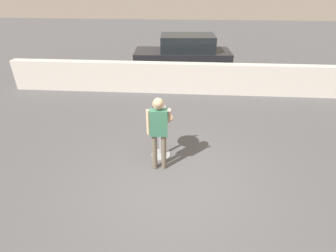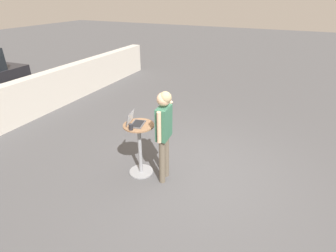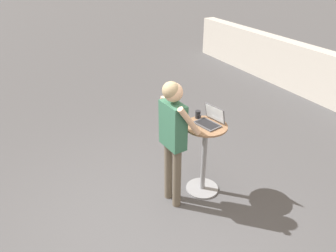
# 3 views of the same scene
# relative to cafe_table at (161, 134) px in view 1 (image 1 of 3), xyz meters

# --- Properties ---
(ground_plane) EXTENTS (50.00, 50.00, 0.00)m
(ground_plane) POSITION_rel_cafe_table_xyz_m (0.35, -0.98, -0.60)
(ground_plane) COLOR #4C4C4F
(pavement_kerb) EXTENTS (12.69, 0.35, 1.12)m
(pavement_kerb) POSITION_rel_cafe_table_xyz_m (0.35, 4.09, -0.04)
(pavement_kerb) COLOR beige
(pavement_kerb) RESTS_ON ground_plane
(cafe_table) EXTENTS (0.57, 0.57, 1.05)m
(cafe_table) POSITION_rel_cafe_table_xyz_m (0.00, 0.00, 0.00)
(cafe_table) COLOR gray
(cafe_table) RESTS_ON ground_plane
(laptop) EXTENTS (0.38, 0.33, 0.24)m
(laptop) POSITION_rel_cafe_table_xyz_m (-0.01, 0.07, 0.51)
(laptop) COLOR #515156
(laptop) RESTS_ON cafe_table
(coffee_mug) EXTENTS (0.11, 0.07, 0.11)m
(coffee_mug) POSITION_rel_cafe_table_xyz_m (-0.22, 0.02, 0.51)
(coffee_mug) COLOR #232328
(coffee_mug) RESTS_ON cafe_table
(standing_person) EXTENTS (0.51, 0.40, 1.75)m
(standing_person) POSITION_rel_cafe_table_xyz_m (0.01, -0.50, 0.52)
(standing_person) COLOR brown
(standing_person) RESTS_ON ground_plane
(parked_car_near_street) EXTENTS (4.30, 1.97, 1.66)m
(parked_car_near_street) POSITION_rel_cafe_table_xyz_m (0.40, 6.51, 0.24)
(parked_car_near_street) COLOR black
(parked_car_near_street) RESTS_ON ground_plane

